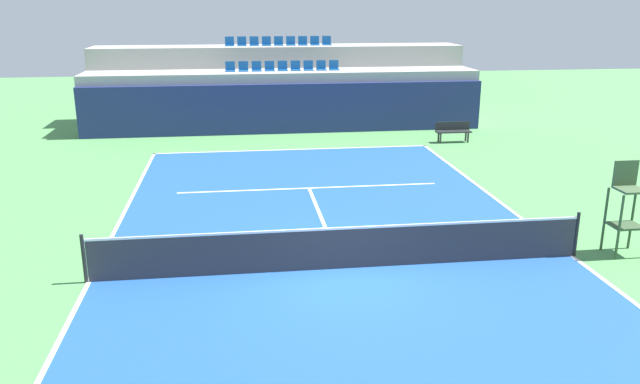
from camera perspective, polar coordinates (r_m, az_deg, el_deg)
name	(u,v)px	position (r m, az deg, el deg)	size (l,w,h in m)	color
ground_plane	(342,269)	(14.29, 1.99, -6.87)	(80.00, 80.00, 0.00)	#4C8C4C
court_surface	(342,268)	(14.29, 1.99, -6.85)	(11.00, 24.00, 0.01)	#1E4C99
baseline_far	(293,150)	(25.61, -2.43, 3.82)	(11.00, 0.10, 0.00)	white
sideline_left	(89,282)	(14.48, -20.00, -7.56)	(0.10, 24.00, 0.00)	white
sideline_right	(572,256)	(16.06, 21.63, -5.33)	(0.10, 24.00, 0.00)	white
service_line_far	(309,188)	(20.26, -0.99, 0.35)	(8.26, 0.10, 0.00)	white
centre_service_line	(323,221)	(17.24, 0.24, -2.62)	(0.10, 6.40, 0.00)	white
back_wall	(286,109)	(28.74, -3.09, 7.45)	(18.01, 0.30, 2.21)	navy
stands_tier_lower	(283,99)	(30.03, -3.30, 8.28)	(18.01, 2.40, 2.65)	#9E9E99
stands_tier_upper	(280,83)	(32.34, -3.65, 9.75)	(18.01, 2.40, 3.63)	#9E9E99
seating_row_lower	(283,68)	(29.95, -3.36, 11.05)	(5.24, 0.44, 0.44)	#145193
seating_row_upper	(279,43)	(32.26, -3.73, 13.19)	(5.24, 0.44, 0.44)	#145193
tennis_net	(342,247)	(14.10, 2.01, -4.98)	(11.08, 0.08, 1.07)	black
umpire_chair	(627,205)	(16.38, 25.80, -1.07)	(0.76, 0.66, 2.20)	#334C2D
player_bench	(453,130)	(27.54, 11.84, 5.45)	(1.50, 0.40, 0.85)	#232328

